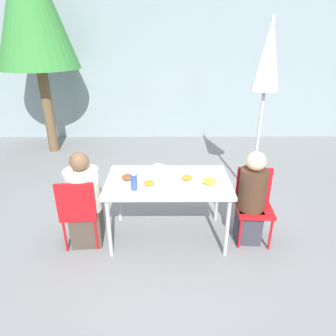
# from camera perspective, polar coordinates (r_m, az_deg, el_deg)

# --- Properties ---
(ground_plane) EXTENTS (24.00, 24.00, 0.00)m
(ground_plane) POSITION_cam_1_polar(r_m,az_deg,el_deg) (3.76, 0.00, -12.75)
(ground_plane) COLOR gray
(building_facade) EXTENTS (10.00, 0.20, 3.00)m
(building_facade) POSITION_cam_1_polar(r_m,az_deg,el_deg) (6.99, -0.20, 17.99)
(building_facade) COLOR #89999E
(building_facade) RESTS_ON ground
(dining_table) EXTENTS (1.39, 0.82, 0.76)m
(dining_table) POSITION_cam_1_polar(r_m,az_deg,el_deg) (3.38, 0.00, -3.27)
(dining_table) COLOR silver
(dining_table) RESTS_ON ground
(chair_left) EXTENTS (0.43, 0.43, 0.86)m
(chair_left) POSITION_cam_1_polar(r_m,az_deg,el_deg) (3.48, -16.60, -7.36)
(chair_left) COLOR red
(chair_left) RESTS_ON ground
(person_left) EXTENTS (0.38, 0.38, 1.13)m
(person_left) POSITION_cam_1_polar(r_m,az_deg,el_deg) (3.52, -15.63, -6.34)
(person_left) COLOR #473D33
(person_left) RESTS_ON ground
(chair_right) EXTENTS (0.43, 0.43, 0.86)m
(chair_right) POSITION_cam_1_polar(r_m,az_deg,el_deg) (3.63, 16.03, -5.81)
(chair_right) COLOR red
(chair_right) RESTS_ON ground
(person_right) EXTENTS (0.31, 0.31, 1.12)m
(person_right) POSITION_cam_1_polar(r_m,az_deg,el_deg) (3.54, 15.56, -5.89)
(person_right) COLOR #383842
(person_right) RESTS_ON ground
(closed_umbrella) EXTENTS (0.36, 0.36, 2.47)m
(closed_umbrella) POSITION_cam_1_polar(r_m,az_deg,el_deg) (4.22, 18.42, 18.04)
(closed_umbrella) COLOR #333333
(closed_umbrella) RESTS_ON ground
(plate_0) EXTENTS (0.24, 0.24, 0.07)m
(plate_0) POSITION_cam_1_polar(r_m,az_deg,el_deg) (3.37, -7.64, -1.98)
(plate_0) COLOR white
(plate_0) RESTS_ON dining_table
(plate_1) EXTENTS (0.21, 0.21, 0.06)m
(plate_1) POSITION_cam_1_polar(r_m,az_deg,el_deg) (3.35, 3.62, -2.05)
(plate_1) COLOR white
(plate_1) RESTS_ON dining_table
(plate_2) EXTENTS (0.27, 0.27, 0.07)m
(plate_2) POSITION_cam_1_polar(r_m,az_deg,el_deg) (3.28, 7.93, -2.74)
(plate_2) COLOR white
(plate_2) RESTS_ON dining_table
(plate_3) EXTENTS (0.20, 0.20, 0.06)m
(plate_3) POSITION_cam_1_polar(r_m,az_deg,el_deg) (3.23, -3.57, -3.09)
(plate_3) COLOR white
(plate_3) RESTS_ON dining_table
(bottle) EXTENTS (0.07, 0.07, 0.19)m
(bottle) POSITION_cam_1_polar(r_m,az_deg,el_deg) (3.14, -6.51, -2.61)
(bottle) COLOR #334C8E
(bottle) RESTS_ON dining_table
(drinking_cup) EXTENTS (0.07, 0.07, 0.09)m
(drinking_cup) POSITION_cam_1_polar(r_m,az_deg,el_deg) (3.23, 1.61, -2.56)
(drinking_cup) COLOR silver
(drinking_cup) RESTS_ON dining_table
(salad_bowl) EXTENTS (0.14, 0.14, 0.05)m
(salad_bowl) POSITION_cam_1_polar(r_m,az_deg,el_deg) (3.61, -1.82, 0.08)
(salad_bowl) COLOR white
(salad_bowl) RESTS_ON dining_table
(tree_behind_left) EXTENTS (1.49, 1.49, 3.94)m
(tree_behind_left) POSITION_cam_1_polar(r_m,az_deg,el_deg) (6.44, -24.79, 26.84)
(tree_behind_left) COLOR brown
(tree_behind_left) RESTS_ON ground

